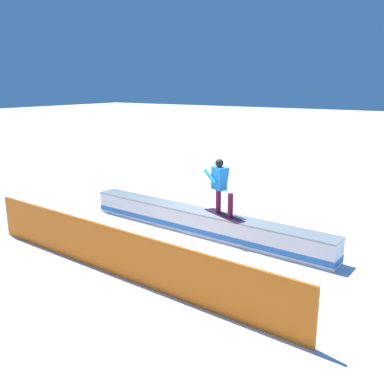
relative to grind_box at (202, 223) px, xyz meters
The scene contains 4 objects.
ground_plane 0.29m from the grind_box, ahead, with size 120.00×120.00×0.00m, color white.
grind_box is the anchor object (origin of this frame).
snowboarder 1.29m from the grind_box, behind, with size 1.43×0.88×1.48m.
safety_fence 3.29m from the grind_box, 90.00° to the left, with size 8.73×0.06×1.07m, color orange.
Camera 1 is at (-6.03, 9.53, 4.04)m, focal length 40.25 mm.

